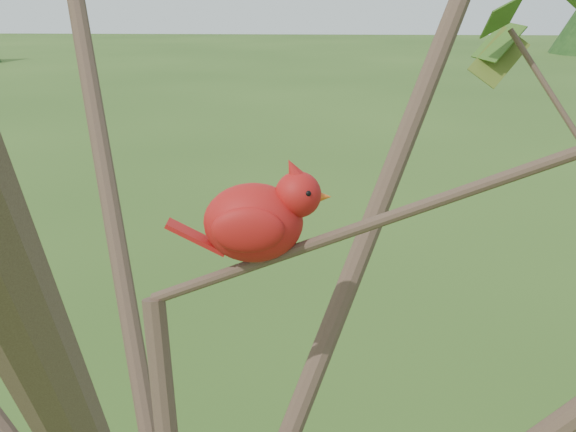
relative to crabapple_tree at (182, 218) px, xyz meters
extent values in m
ellipsoid|color=#A71A0E|center=(0.08, 0.11, -0.04)|extent=(0.15, 0.12, 0.12)
sphere|color=#A71A0E|center=(0.15, 0.12, 0.00)|extent=(0.07, 0.07, 0.07)
cone|color=#A71A0E|center=(0.14, 0.11, 0.03)|extent=(0.05, 0.04, 0.05)
cone|color=#D85914|center=(0.18, 0.12, 0.00)|extent=(0.03, 0.03, 0.02)
ellipsoid|color=black|center=(0.17, 0.12, 0.00)|extent=(0.02, 0.04, 0.03)
cube|color=#A71A0E|center=(0.00, 0.11, -0.06)|extent=(0.09, 0.04, 0.05)
ellipsoid|color=#A71A0E|center=(0.07, 0.16, -0.04)|extent=(0.10, 0.04, 0.07)
ellipsoid|color=#A71A0E|center=(0.08, 0.07, -0.04)|extent=(0.10, 0.04, 0.07)
camera|label=1|loc=(0.18, -0.87, 0.28)|focal=45.00mm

